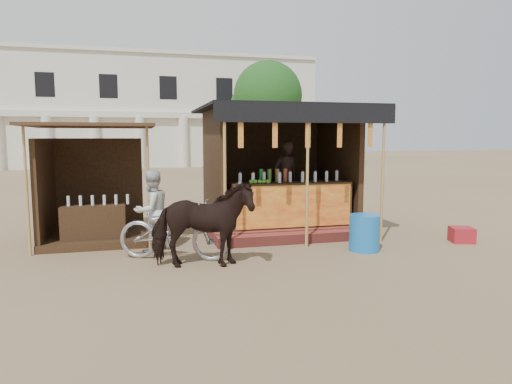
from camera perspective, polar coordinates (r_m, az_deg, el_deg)
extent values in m
plane|color=#846B4C|center=(7.25, 3.18, -10.13)|extent=(120.00, 120.00, 0.00)
cube|color=#983931|center=(10.76, 2.66, -3.92)|extent=(3.40, 2.80, 0.22)
cube|color=#983931|center=(9.32, 5.46, -5.68)|extent=(3.40, 0.35, 0.20)
cube|color=#3D2816|center=(9.77, 4.31, -1.55)|extent=(2.60, 0.55, 0.95)
cube|color=red|center=(9.51, 4.85, -1.79)|extent=(2.50, 0.02, 0.88)
cube|color=#3D2816|center=(11.79, 0.92, 3.68)|extent=(3.00, 0.12, 2.50)
cube|color=#3D2816|center=(10.26, -5.35, 3.19)|extent=(0.12, 2.50, 2.50)
cube|color=#3D2816|center=(11.13, 10.12, 3.39)|extent=(0.12, 2.50, 2.50)
cube|color=black|center=(10.40, 3.07, 10.31)|extent=(3.60, 3.60, 0.06)
cube|color=black|center=(8.71, 6.61, 9.78)|extent=(3.60, 0.06, 0.36)
cylinder|color=tan|center=(8.33, -3.92, 1.72)|extent=(0.06, 0.06, 2.75)
cylinder|color=tan|center=(8.76, 6.43, 1.94)|extent=(0.06, 0.06, 2.75)
cylinder|color=tan|center=(9.45, 15.55, 2.08)|extent=(0.06, 0.06, 2.75)
cube|color=red|center=(8.36, -1.92, 7.41)|extent=(0.10, 0.02, 0.55)
cube|color=red|center=(8.52, 2.38, 7.40)|extent=(0.10, 0.02, 0.55)
cube|color=red|center=(8.73, 6.51, 7.34)|extent=(0.10, 0.02, 0.55)
cube|color=red|center=(8.98, 10.42, 7.26)|extent=(0.10, 0.02, 0.55)
cube|color=red|center=(9.27, 14.10, 7.15)|extent=(0.10, 0.02, 0.55)
imported|color=black|center=(10.79, 3.73, 1.56)|extent=(0.73, 0.55, 1.82)
cube|color=#3D2816|center=(10.06, -19.25, -5.26)|extent=(2.00, 2.00, 0.15)
cube|color=#3D2816|center=(10.85, -19.03, 0.82)|extent=(1.90, 0.10, 2.10)
cube|color=#3D2816|center=(10.04, -24.88, 0.10)|extent=(0.10, 1.90, 2.10)
cube|color=#472D19|center=(9.76, -19.83, 7.81)|extent=(2.40, 2.40, 0.06)
cylinder|color=tan|center=(9.02, -26.74, 0.12)|extent=(0.05, 0.05, 2.35)
cylinder|color=tan|center=(8.81, -13.29, 0.52)|extent=(0.05, 0.05, 2.35)
cube|color=#3D2816|center=(9.51, -19.58, -3.96)|extent=(1.20, 0.50, 0.80)
imported|color=black|center=(7.44, -6.76, -4.14)|extent=(1.76, 1.00, 1.41)
imported|color=#9D9DA5|center=(8.05, -10.16, -4.69)|extent=(2.10, 1.39, 1.04)
imported|color=silver|center=(8.72, -12.90, -2.29)|extent=(0.93, 0.90, 1.52)
cylinder|color=blue|center=(8.80, 13.39, -4.99)|extent=(0.68, 0.68, 0.68)
cube|color=maroon|center=(10.19, 24.32, -4.90)|extent=(0.53, 0.52, 0.30)
cube|color=#1C7F2C|center=(10.45, 11.82, -3.88)|extent=(0.68, 0.51, 0.40)
cube|color=white|center=(10.41, 11.85, -2.63)|extent=(0.70, 0.54, 0.06)
cube|color=silver|center=(36.66, -14.37, 9.54)|extent=(26.00, 7.00, 8.00)
cube|color=silver|center=(33.05, -14.35, 9.34)|extent=(26.00, 0.50, 0.40)
cube|color=silver|center=(33.64, -14.58, 16.75)|extent=(26.00, 0.30, 0.25)
cylinder|color=silver|center=(33.54, -24.61, 5.65)|extent=(0.70, 0.70, 3.60)
cylinder|color=silver|center=(33.14, -19.47, 5.87)|extent=(0.70, 0.70, 3.60)
cylinder|color=silver|center=(33.01, -14.25, 6.05)|extent=(0.70, 0.70, 3.60)
cylinder|color=silver|center=(33.16, -9.03, 6.17)|extent=(0.70, 0.70, 3.60)
cylinder|color=silver|center=(33.57, -3.90, 6.25)|extent=(0.70, 0.70, 3.60)
cylinder|color=silver|center=(34.24, 1.07, 6.27)|extent=(0.70, 0.70, 3.60)
cylinder|color=silver|center=(35.16, 5.82, 6.25)|extent=(0.70, 0.70, 3.60)
cylinder|color=#382314|center=(29.74, 1.47, 6.58)|extent=(0.50, 0.50, 4.00)
sphere|color=#21581E|center=(29.86, 1.49, 11.96)|extent=(4.40, 4.40, 4.40)
sphere|color=#21581E|center=(30.18, -0.32, 10.76)|extent=(2.99, 2.99, 2.99)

